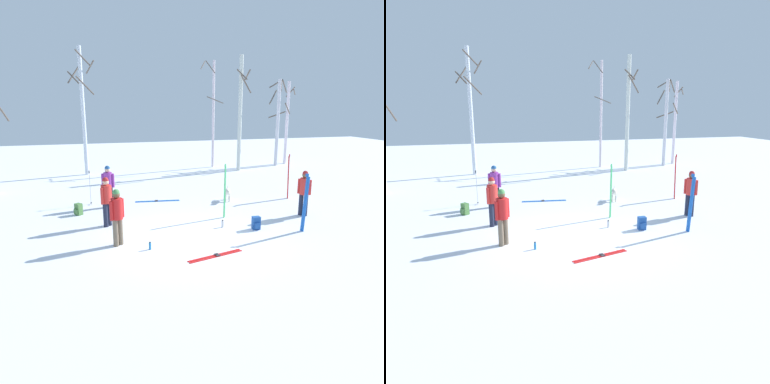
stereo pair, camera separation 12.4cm
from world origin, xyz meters
The scene contains 21 objects.
ground_plane centered at (0.00, 0.00, 0.00)m, with size 60.00×60.00×0.00m, color white.
person_0 centered at (-2.53, 1.99, 0.98)m, with size 0.39×0.40×1.72m.
person_1 centered at (-2.32, 0.10, 0.98)m, with size 0.44×0.35×1.72m.
person_2 centered at (-2.34, 4.40, 0.98)m, with size 0.51×0.34×1.72m.
person_3 centered at (4.62, 1.24, 0.98)m, with size 0.36×0.43×1.72m.
dog centered at (2.67, 4.02, 0.39)m, with size 0.42×0.85×0.57m.
ski_pair_planted_0 centered at (3.64, -0.36, 0.97)m, with size 0.11×0.21×1.95m.
ski_pair_planted_1 centered at (1.69, 1.83, 0.99)m, with size 0.13×0.14×2.00m.
ski_pair_planted_2 centered at (5.42, 3.74, 0.98)m, with size 0.07×0.26×1.97m.
ski_pair_lying_0 centered at (0.20, -1.46, 0.01)m, with size 1.70×0.58×0.05m.
ski_pair_lying_1 centered at (-0.28, 4.77, 0.01)m, with size 1.91×0.40×0.05m.
ski_poles_0 centered at (-3.04, 5.00, 0.77)m, with size 0.07×0.21×1.44m.
backpack_0 centered at (-3.52, 3.63, 0.21)m, with size 0.34×0.34×0.44m.
backpack_1 centered at (2.24, 0.28, 0.21)m, with size 0.27×0.30×0.44m.
water_bottle_0 centered at (-1.47, -0.49, 0.11)m, with size 0.07×0.07×0.23m.
water_bottle_1 centered at (1.23, 0.78, 0.12)m, with size 0.08×0.08×0.26m.
birch_tree_2 centered at (-3.17, 12.02, 3.84)m, with size 1.54×1.50×7.26m.
birch_tree_3 centered at (4.91, 12.54, 3.54)m, with size 1.44×1.60×6.83m.
birch_tree_4 centered at (6.10, 10.87, 3.59)m, with size 1.01×1.02×6.96m.
birch_tree_5 centered at (9.32, 11.98, 3.03)m, with size 1.55×1.65×5.72m.
birch_tree_6 centered at (10.33, 12.57, 2.95)m, with size 1.28×1.28×5.76m.
Camera 1 is at (-3.00, -10.30, 4.09)m, focal length 34.09 mm.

